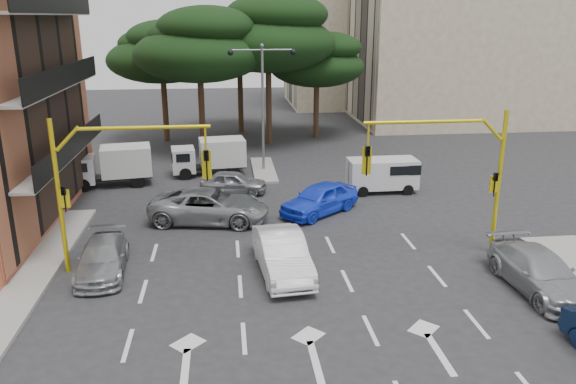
% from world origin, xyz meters
% --- Properties ---
extents(ground, '(120.00, 120.00, 0.00)m').
position_xyz_m(ground, '(0.00, 0.00, 0.00)').
color(ground, '#28282B').
rests_on(ground, ground).
extents(median_strip, '(1.40, 6.00, 0.15)m').
position_xyz_m(median_strip, '(0.00, 16.00, 0.07)').
color(median_strip, gray).
rests_on(median_strip, ground).
extents(apartment_beige_near, '(20.20, 12.15, 18.70)m').
position_xyz_m(apartment_beige_near, '(19.95, 32.00, 9.35)').
color(apartment_beige_near, tan).
rests_on(apartment_beige_near, ground).
extents(apartment_beige_far, '(16.20, 12.15, 16.70)m').
position_xyz_m(apartment_beige_far, '(12.95, 44.00, 8.35)').
color(apartment_beige_far, tan).
rests_on(apartment_beige_far, ground).
extents(pine_left_near, '(9.15, 9.15, 10.23)m').
position_xyz_m(pine_left_near, '(-3.94, 21.96, 7.60)').
color(pine_left_near, '#382616').
rests_on(pine_left_near, ground).
extents(pine_center, '(9.98, 9.98, 11.16)m').
position_xyz_m(pine_center, '(1.06, 23.96, 8.30)').
color(pine_center, '#382616').
rests_on(pine_center, ground).
extents(pine_left_far, '(8.32, 8.32, 9.30)m').
position_xyz_m(pine_left_far, '(-6.94, 25.96, 6.91)').
color(pine_left_far, '#382616').
rests_on(pine_left_far, ground).
extents(pine_right, '(7.49, 7.49, 8.37)m').
position_xyz_m(pine_right, '(5.06, 25.96, 6.22)').
color(pine_right, '#382616').
rests_on(pine_right, ground).
extents(pine_back, '(9.15, 9.15, 10.23)m').
position_xyz_m(pine_back, '(-0.94, 28.96, 7.60)').
color(pine_back, '#382616').
rests_on(pine_back, ground).
extents(signal_mast_right, '(5.79, 0.37, 6.00)m').
position_xyz_m(signal_mast_right, '(6.80, 1.99, 3.88)').
color(signal_mast_right, gold).
rests_on(signal_mast_right, ground).
extents(signal_mast_left, '(5.79, 0.37, 6.00)m').
position_xyz_m(signal_mast_left, '(-6.80, 1.99, 3.88)').
color(signal_mast_left, gold).
rests_on(signal_mast_left, ground).
extents(street_lamp_center, '(4.16, 0.36, 7.77)m').
position_xyz_m(street_lamp_center, '(0.00, 16.00, 5.43)').
color(street_lamp_center, slate).
rests_on(street_lamp_center, median_strip).
extents(car_white_hatch, '(2.13, 4.96, 1.59)m').
position_xyz_m(car_white_hatch, '(-0.35, 0.96, 0.79)').
color(car_white_hatch, silver).
rests_on(car_white_hatch, ground).
extents(car_blue_compact, '(4.64, 4.27, 1.54)m').
position_xyz_m(car_blue_compact, '(2.22, 7.61, 0.77)').
color(car_blue_compact, blue).
rests_on(car_blue_compact, ground).
extents(car_silver_wagon, '(2.03, 4.41, 1.25)m').
position_xyz_m(car_silver_wagon, '(-7.21, 1.75, 0.62)').
color(car_silver_wagon, '#929499').
rests_on(car_silver_wagon, ground).
extents(car_silver_cross_a, '(6.04, 3.57, 1.57)m').
position_xyz_m(car_silver_cross_a, '(-3.23, 7.00, 0.79)').
color(car_silver_cross_a, gray).
rests_on(car_silver_cross_a, ground).
extents(car_silver_cross_b, '(3.92, 2.18, 1.26)m').
position_xyz_m(car_silver_cross_b, '(-2.01, 11.48, 0.63)').
color(car_silver_cross_b, gray).
rests_on(car_silver_cross_b, ground).
extents(car_silver_parked, '(2.21, 4.99, 1.43)m').
position_xyz_m(car_silver_parked, '(8.70, -1.48, 0.71)').
color(car_silver_parked, '#999BA0').
rests_on(car_silver_parked, ground).
extents(van_white, '(3.86, 1.78, 1.92)m').
position_xyz_m(van_white, '(6.31, 10.83, 0.96)').
color(van_white, silver).
rests_on(van_white, ground).
extents(box_truck_a, '(4.93, 2.69, 2.30)m').
position_xyz_m(box_truck_a, '(-9.00, 13.75, 1.15)').
color(box_truck_a, white).
rests_on(box_truck_a, ground).
extents(box_truck_b, '(4.75, 2.44, 2.24)m').
position_xyz_m(box_truck_b, '(-3.41, 15.50, 1.12)').
color(box_truck_b, silver).
rests_on(box_truck_b, ground).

